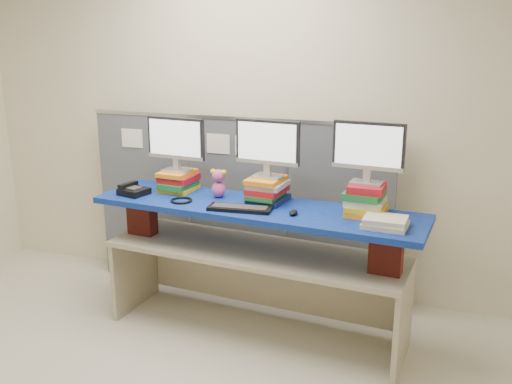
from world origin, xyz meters
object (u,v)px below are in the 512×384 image
(monitor_right, at_px, (368,149))
(desk_phone, at_px, (133,190))
(monitor_left, at_px, (176,141))
(monitor_center, at_px, (268,145))
(desk, at_px, (256,266))
(blue_board, at_px, (256,209))
(keyboard, at_px, (240,208))

(monitor_right, distance_m, desk_phone, 1.78)
(monitor_right, height_order, desk_phone, monitor_right)
(monitor_left, xyz_separation_m, monitor_center, (0.75, -0.06, 0.03))
(desk, xyz_separation_m, desk_phone, (-0.97, -0.03, 0.49))
(desk, xyz_separation_m, monitor_center, (0.05, 0.11, 0.88))
(monitor_right, bearing_deg, monitor_center, 180.00)
(blue_board, distance_m, monitor_center, 0.46)
(desk, height_order, monitor_left, monitor_left)
(desk, distance_m, desk_phone, 1.09)
(blue_board, height_order, keyboard, keyboard)
(blue_board, relative_size, monitor_left, 5.03)
(monitor_center, xyz_separation_m, keyboard, (-0.12, -0.25, -0.40))
(desk, xyz_separation_m, monitor_right, (0.76, 0.05, 0.91))
(monitor_left, bearing_deg, keyboard, -21.77)
(blue_board, bearing_deg, keyboard, -112.71)
(monitor_left, bearing_deg, monitor_right, -0.00)
(monitor_left, bearing_deg, monitor_center, -0.00)
(blue_board, bearing_deg, desk, 0.00)
(blue_board, relative_size, monitor_center, 5.03)
(keyboard, bearing_deg, monitor_right, 7.52)
(desk_phone, bearing_deg, monitor_right, 16.63)
(monitor_center, bearing_deg, blue_board, -107.36)
(desk, bearing_deg, desk_phone, -173.58)
(blue_board, xyz_separation_m, monitor_center, (0.05, 0.11, 0.44))
(monitor_left, relative_size, keyboard, 1.05)
(monitor_left, height_order, desk_phone, monitor_left)
(blue_board, relative_size, desk_phone, 10.29)
(desk, height_order, blue_board, blue_board)
(monitor_left, height_order, monitor_right, monitor_right)
(desk, xyz_separation_m, monitor_left, (-0.70, 0.18, 0.85))
(blue_board, height_order, monitor_left, monitor_left)
(monitor_left, relative_size, desk_phone, 2.05)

